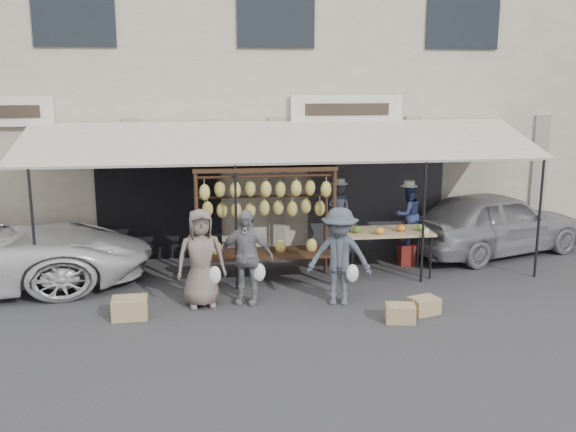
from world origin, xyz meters
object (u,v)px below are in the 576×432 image
produce_table (387,233)px  vendor_right (408,215)px  customer_right (339,256)px  sedan (494,222)px  customer_left (201,258)px  crate_near_b (424,306)px  customer_mid (246,257)px  crate_far (130,308)px  banana_rack (265,201)px  crate_near_a (400,313)px  vendor_left (339,213)px

produce_table → vendor_right: (0.62, 0.67, 0.20)m
customer_right → sedan: bearing=47.6°
vendor_right → customer_left: vendor_right is taller
customer_right → crate_near_b: bearing=-12.8°
customer_mid → crate_far: customer_mid is taller
banana_rack → produce_table: (2.41, 0.12, -0.70)m
customer_left → customer_mid: customer_left is taller
produce_table → vendor_right: size_ratio=1.36×
banana_rack → crate_far: size_ratio=4.65×
banana_rack → crate_near_a: size_ratio=5.64×
crate_far → banana_rack: bearing=33.6°
sedan → crate_near_b: bearing=121.7°
crate_far → vendor_right: bearing=23.6°
crate_near_a → customer_right: bearing=130.3°
customer_left → crate_far: customer_left is taller
vendor_left → crate_near_b: bearing=105.3°
produce_table → crate_near_a: bearing=-100.9°
vendor_right → customer_right: vendor_right is taller
crate_near_a → crate_far: 4.35m
customer_left → sedan: 6.85m
produce_table → customer_mid: customer_mid is taller
crate_near_b → sedan: bearing=50.7°
banana_rack → produce_table: bearing=2.9°
customer_mid → crate_near_a: (2.37, -1.21, -0.68)m
vendor_right → banana_rack: bearing=-1.8°
customer_mid → vendor_right: bearing=46.9°
produce_table → customer_left: (-3.59, -1.27, -0.02)m
customer_mid → produce_table: bearing=41.5°
sedan → customer_mid: bearing=94.5°
crate_near_a → sedan: (3.24, 3.65, 0.57)m
banana_rack → customer_right: size_ratio=1.54×
crate_near_a → crate_near_b: (0.50, 0.29, -0.00)m
crate_far → customer_left: bearing=19.5°
vendor_right → sedan: vendor_right is taller
banana_rack → vendor_left: (1.61, 0.96, -0.46)m
produce_table → banana_rack: bearing=-177.1°
vendor_right → sedan: bearing=178.4°
crate_near_a → produce_table: bearing=79.1°
produce_table → vendor_right: vendor_right is taller
banana_rack → crate_near_b: bearing=-39.3°
banana_rack → customer_right: banana_rack is taller
banana_rack → crate_near_a: bearing=-49.8°
produce_table → crate_near_b: bearing=-89.2°
customer_mid → customer_right: (1.57, -0.26, 0.02)m
crate_far → sedan: (7.53, 2.92, 0.54)m
customer_left → crate_near_a: size_ratio=3.65×
crate_near_b → sedan: 4.37m
banana_rack → crate_near_b: (2.44, -2.00, -1.43)m
produce_table → crate_near_a: 2.56m
customer_mid → sedan: bearing=41.9°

